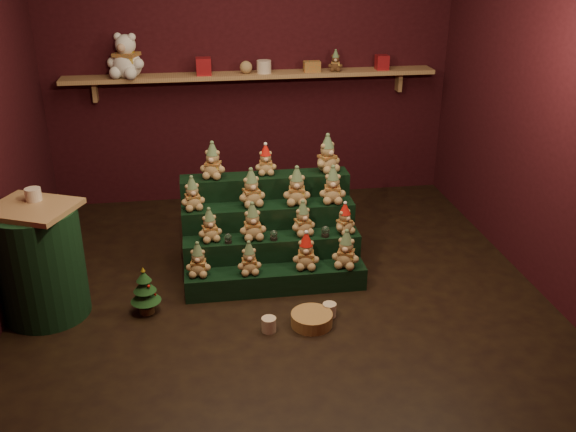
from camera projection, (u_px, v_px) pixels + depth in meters
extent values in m
plane|color=black|center=(279.00, 289.00, 5.03)|extent=(4.00, 4.00, 0.00)
cube|color=black|center=(250.00, 61.00, 6.32)|extent=(4.00, 0.10, 2.80)
cube|color=black|center=(346.00, 243.00, 2.61)|extent=(4.00, 0.10, 2.80)
cube|color=black|center=(553.00, 104.00, 4.74)|extent=(0.10, 4.00, 2.80)
cube|color=#A78253|center=(252.00, 75.00, 6.19)|extent=(3.60, 0.26, 0.04)
cube|color=#A78253|center=(95.00, 91.00, 6.10)|extent=(0.04, 0.12, 0.20)
cube|color=#A78253|center=(399.00, 81.00, 6.51)|extent=(0.04, 0.12, 0.20)
cube|color=black|center=(276.00, 280.00, 4.97)|extent=(1.40, 0.22, 0.18)
cube|color=black|center=(272.00, 257.00, 5.14)|extent=(1.40, 0.22, 0.36)
cube|color=black|center=(269.00, 235.00, 5.30)|extent=(1.40, 0.22, 0.54)
cube|color=black|center=(266.00, 214.00, 5.46)|extent=(1.40, 0.22, 0.72)
cylinder|color=black|center=(228.00, 242.00, 4.96)|extent=(0.05, 0.05, 0.02)
sphere|color=white|center=(228.00, 237.00, 4.94)|extent=(0.06, 0.06, 0.06)
cylinder|color=black|center=(274.00, 239.00, 5.00)|extent=(0.06, 0.06, 0.02)
sphere|color=white|center=(274.00, 234.00, 4.99)|extent=(0.06, 0.06, 0.06)
cylinder|color=black|center=(325.00, 235.00, 5.06)|extent=(0.06, 0.06, 0.02)
sphere|color=white|center=(325.00, 230.00, 5.04)|extent=(0.07, 0.07, 0.07)
cube|color=#A78253|center=(32.00, 208.00, 4.37)|extent=(0.70, 0.65, 0.04)
cylinder|color=black|center=(41.00, 264.00, 4.54)|extent=(0.59, 0.59, 0.82)
cylinder|color=beige|center=(33.00, 194.00, 4.44)|extent=(0.11, 0.11, 0.09)
cylinder|color=#473219|center=(147.00, 309.00, 4.71)|extent=(0.11, 0.11, 0.06)
cone|color=#143817|center=(145.00, 294.00, 4.65)|extent=(0.22, 0.22, 0.11)
cone|color=#143817|center=(144.00, 285.00, 4.62)|extent=(0.17, 0.17, 0.10)
cone|color=#143817|center=(144.00, 276.00, 4.59)|extent=(0.11, 0.11, 0.08)
cone|color=gold|center=(143.00, 269.00, 4.57)|extent=(0.03, 0.03, 0.03)
cylinder|color=beige|center=(269.00, 324.00, 4.48)|extent=(0.10, 0.10, 0.10)
cylinder|color=beige|center=(329.00, 310.00, 4.65)|extent=(0.10, 0.10, 0.10)
cylinder|color=#A17741|center=(312.00, 319.00, 4.55)|extent=(0.34, 0.34, 0.09)
cube|color=maroon|center=(204.00, 66.00, 6.07)|extent=(0.14, 0.14, 0.16)
cylinder|color=beige|center=(264.00, 67.00, 6.16)|extent=(0.14, 0.14, 0.12)
cube|color=maroon|center=(382.00, 62.00, 6.31)|extent=(0.12, 0.12, 0.14)
sphere|color=tan|center=(246.00, 67.00, 6.13)|extent=(0.12, 0.12, 0.12)
cube|color=#D04E1D|center=(312.00, 66.00, 6.23)|extent=(0.16, 0.10, 0.10)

